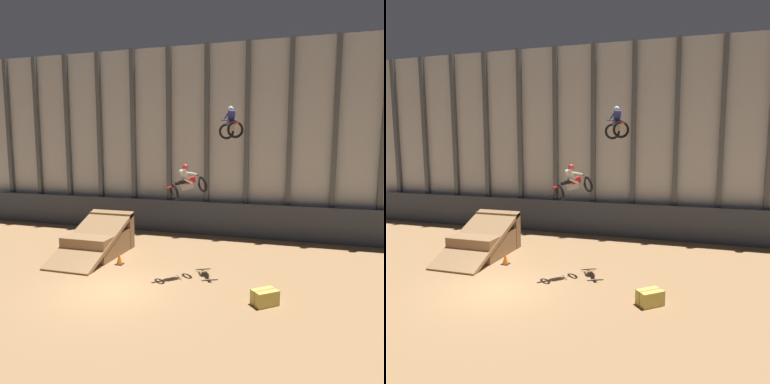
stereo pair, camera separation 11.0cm
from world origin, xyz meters
TOP-DOWN VIEW (x-y plane):
  - ground_plane at (0.00, 0.00)m, footprint 60.00×60.00m
  - arena_back_wall at (0.00, 10.43)m, footprint 32.00×0.40m
  - lower_barrier at (0.00, 9.77)m, footprint 31.36×0.20m
  - dirt_ramp at (-3.05, 4.35)m, footprint 2.54×4.85m
  - rider_bike_left_air at (2.43, 2.46)m, footprint 1.66×1.67m
  - rider_bike_right_air at (4.04, 3.78)m, footprint 1.34×1.75m
  - traffic_cone_near_ramp at (-1.19, 2.94)m, footprint 0.36×0.36m
  - traffic_cone_arena_edge at (-2.52, 6.81)m, footprint 0.36×0.36m
  - hay_bale_trackside at (6.03, 0.40)m, footprint 1.07×1.04m

SIDE VIEW (x-z plane):
  - ground_plane at x=0.00m, z-range 0.00..0.00m
  - hay_bale_trackside at x=6.03m, z-range -0.01..0.57m
  - traffic_cone_near_ramp at x=-1.19m, z-range -0.01..0.57m
  - traffic_cone_arena_edge at x=-2.52m, z-range -0.01..0.57m
  - dirt_ramp at x=-3.05m, z-range -0.35..1.79m
  - lower_barrier at x=0.00m, z-range 0.00..2.12m
  - rider_bike_left_air at x=2.43m, z-range 3.35..4.93m
  - arena_back_wall at x=0.00m, z-range 0.00..11.87m
  - rider_bike_right_air at x=4.04m, z-range 5.90..7.36m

